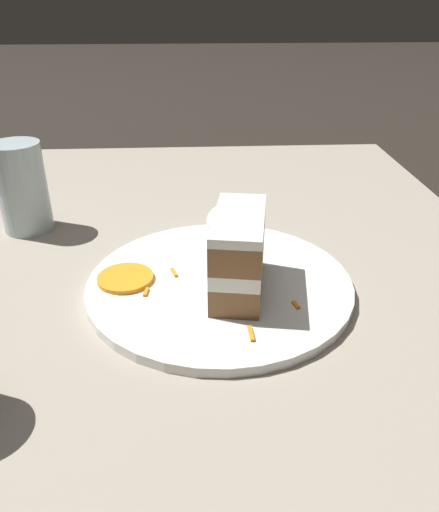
% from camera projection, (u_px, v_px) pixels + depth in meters
% --- Properties ---
extents(ground_plane, '(6.00, 6.00, 0.00)m').
position_uv_depth(ground_plane, '(190.00, 314.00, 0.58)').
color(ground_plane, black).
rests_on(ground_plane, ground).
extents(dining_table, '(1.20, 0.83, 0.02)m').
position_uv_depth(dining_table, '(190.00, 306.00, 0.57)').
color(dining_table, gray).
rests_on(dining_table, ground).
extents(plate, '(0.31, 0.31, 0.01)m').
position_uv_depth(plate, '(220.00, 284.00, 0.58)').
color(plate, white).
rests_on(plate, dining_table).
extents(cake_slice, '(0.13, 0.07, 0.09)m').
position_uv_depth(cake_slice, '(238.00, 251.00, 0.54)').
color(cake_slice, brown).
rests_on(cake_slice, plate).
extents(cream_dollop, '(0.07, 0.06, 0.05)m').
position_uv_depth(cream_dollop, '(229.00, 222.00, 0.66)').
color(cream_dollop, white).
rests_on(cream_dollop, plate).
extents(orange_garnish, '(0.06, 0.06, 0.01)m').
position_uv_depth(orange_garnish, '(125.00, 278.00, 0.58)').
color(orange_garnish, orange).
rests_on(orange_garnish, plate).
extents(carrot_shreds_scatter, '(0.14, 0.17, 0.00)m').
position_uv_depth(carrot_shreds_scatter, '(213.00, 301.00, 0.54)').
color(carrot_shreds_scatter, orange).
rests_on(carrot_shreds_scatter, plate).
extents(drinking_glass, '(0.07, 0.07, 0.13)m').
position_uv_depth(drinking_glass, '(23.00, 193.00, 0.70)').
color(drinking_glass, silver).
rests_on(drinking_glass, dining_table).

